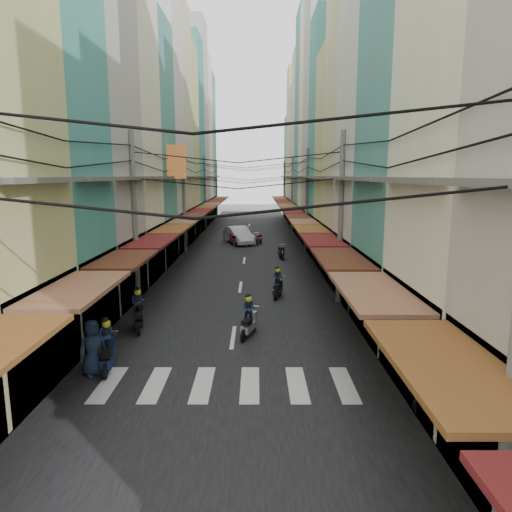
{
  "coord_description": "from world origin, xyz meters",
  "views": [
    {
      "loc": [
        0.9,
        -18.62,
        6.12
      ],
      "look_at": [
        0.87,
        5.29,
        1.89
      ],
      "focal_mm": 32.0,
      "sensor_mm": 36.0,
      "label": 1
    }
  ],
  "objects_px": {
    "market_umbrella": "(398,286)",
    "traffic_sign": "(366,283)",
    "white_car": "(239,244)",
    "bicycle": "(388,302)"
  },
  "relations": [
    {
      "from": "white_car",
      "to": "market_umbrella",
      "type": "xyz_separation_m",
      "value": [
        6.55,
        -25.45,
        2.32
      ]
    },
    {
      "from": "bicycle",
      "to": "market_umbrella",
      "type": "distance_m",
      "value": 6.74
    },
    {
      "from": "market_umbrella",
      "to": "traffic_sign",
      "type": "xyz_separation_m",
      "value": [
        -0.81,
        1.19,
        -0.16
      ]
    },
    {
      "from": "white_car",
      "to": "bicycle",
      "type": "height_order",
      "value": "white_car"
    },
    {
      "from": "market_umbrella",
      "to": "bicycle",
      "type": "bearing_deg",
      "value": 76.18
    },
    {
      "from": "white_car",
      "to": "bicycle",
      "type": "relative_size",
      "value": 3.89
    },
    {
      "from": "white_car",
      "to": "traffic_sign",
      "type": "relative_size",
      "value": 1.86
    },
    {
      "from": "white_car",
      "to": "bicycle",
      "type": "xyz_separation_m",
      "value": [
        8.06,
        -19.3,
        0.0
      ]
    },
    {
      "from": "white_car",
      "to": "market_umbrella",
      "type": "distance_m",
      "value": 26.38
    },
    {
      "from": "white_car",
      "to": "market_umbrella",
      "type": "relative_size",
      "value": 2.09
    }
  ]
}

